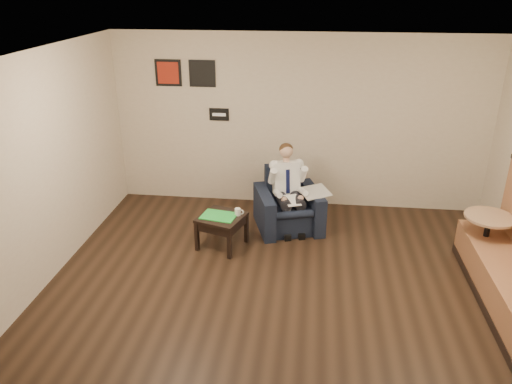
# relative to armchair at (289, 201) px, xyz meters

# --- Properties ---
(ground) EXTENTS (6.00, 6.00, 0.00)m
(ground) POSITION_rel_armchair_xyz_m (0.09, -2.06, -0.45)
(ground) COLOR black
(ground) RESTS_ON ground
(wall_back) EXTENTS (6.00, 0.02, 2.80)m
(wall_back) POSITION_rel_armchair_xyz_m (0.09, 0.94, 0.95)
(wall_back) COLOR beige
(wall_back) RESTS_ON ground
(wall_left) EXTENTS (0.02, 6.00, 2.80)m
(wall_left) POSITION_rel_armchair_xyz_m (-2.91, -2.06, 0.95)
(wall_left) COLOR beige
(wall_left) RESTS_ON ground
(ceiling) EXTENTS (6.00, 6.00, 0.02)m
(ceiling) POSITION_rel_armchair_xyz_m (0.09, -2.06, 2.35)
(ceiling) COLOR white
(ceiling) RESTS_ON wall_back
(seating_sign) EXTENTS (0.32, 0.02, 0.20)m
(seating_sign) POSITION_rel_armchair_xyz_m (-1.21, 0.93, 1.05)
(seating_sign) COLOR black
(seating_sign) RESTS_ON wall_back
(art_print_left) EXTENTS (0.42, 0.03, 0.42)m
(art_print_left) POSITION_rel_armchair_xyz_m (-2.01, 0.93, 1.70)
(art_print_left) COLOR #A62514
(art_print_left) RESTS_ON wall_back
(art_print_right) EXTENTS (0.42, 0.03, 0.42)m
(art_print_right) POSITION_rel_armchair_xyz_m (-1.46, 0.93, 1.70)
(art_print_right) COLOR black
(art_print_right) RESTS_ON wall_back
(armchair) EXTENTS (1.15, 1.15, 0.89)m
(armchair) POSITION_rel_armchair_xyz_m (0.00, 0.00, 0.00)
(armchair) COLOR black
(armchair) RESTS_ON ground
(seated_man) EXTENTS (0.81, 1.00, 1.22)m
(seated_man) POSITION_rel_armchair_xyz_m (0.03, -0.11, 0.16)
(seated_man) COLOR white
(seated_man) RESTS_ON armchair
(lap_papers) EXTENTS (0.29, 0.34, 0.01)m
(lap_papers) POSITION_rel_armchair_xyz_m (0.06, -0.20, 0.10)
(lap_papers) COLOR white
(lap_papers) RESTS_ON seated_man
(newspaper) EXTENTS (0.53, 0.59, 0.01)m
(newspaper) POSITION_rel_armchair_xyz_m (0.38, 0.02, 0.16)
(newspaper) COLOR silver
(newspaper) RESTS_ON armchair
(side_table) EXTENTS (0.73, 0.73, 0.47)m
(side_table) POSITION_rel_armchair_xyz_m (-0.90, -0.70, -0.21)
(side_table) COLOR black
(side_table) RESTS_ON ground
(green_folder) EXTENTS (0.53, 0.42, 0.01)m
(green_folder) POSITION_rel_armchair_xyz_m (-0.94, -0.71, 0.04)
(green_folder) COLOR green
(green_folder) RESTS_ON side_table
(coffee_mug) EXTENTS (0.11, 0.11, 0.10)m
(coffee_mug) POSITION_rel_armchair_xyz_m (-0.68, -0.64, 0.08)
(coffee_mug) COLOR white
(coffee_mug) RESTS_ON side_table
(smartphone) EXTENTS (0.16, 0.14, 0.01)m
(smartphone) POSITION_rel_armchair_xyz_m (-0.80, -0.55, 0.03)
(smartphone) COLOR black
(smartphone) RESTS_ON side_table
(cafe_table) EXTENTS (0.70, 0.70, 0.77)m
(cafe_table) POSITION_rel_armchair_xyz_m (2.59, -0.88, -0.06)
(cafe_table) COLOR #A07857
(cafe_table) RESTS_ON ground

